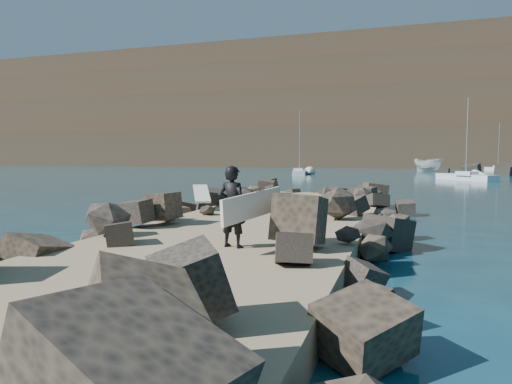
% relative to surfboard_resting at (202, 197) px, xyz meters
% --- Properties ---
extents(ground, '(800.00, 800.00, 0.00)m').
position_rel_surfboard_resting_xyz_m(ground, '(3.09, -2.06, -1.04)').
color(ground, '#0F384C').
rests_on(ground, ground).
extents(jetty, '(6.00, 26.00, 0.60)m').
position_rel_surfboard_resting_xyz_m(jetty, '(3.09, -4.06, -0.74)').
color(jetty, '#8C7759').
rests_on(jetty, ground).
extents(riprap_left, '(2.60, 22.00, 1.00)m').
position_rel_surfboard_resting_xyz_m(riprap_left, '(0.19, -3.56, -0.54)').
color(riprap_left, black).
rests_on(riprap_left, ground).
extents(riprap_right, '(2.60, 22.00, 1.00)m').
position_rel_surfboard_resting_xyz_m(riprap_right, '(5.99, -3.56, -0.54)').
color(riprap_right, black).
rests_on(riprap_right, ground).
extents(headland, '(360.00, 140.00, 32.00)m').
position_rel_surfboard_resting_xyz_m(headland, '(13.09, 157.94, 14.96)').
color(headland, '#2D4919').
rests_on(headland, ground).
extents(surfboard_resting, '(1.49, 2.16, 0.07)m').
position_rel_surfboard_resting_xyz_m(surfboard_resting, '(0.00, 0.00, 0.00)').
color(surfboard_resting, white).
rests_on(surfboard_resting, riprap_left).
extents(boat_imported, '(5.92, 6.05, 2.38)m').
position_rel_surfboard_resting_xyz_m(boat_imported, '(11.24, 69.90, 0.15)').
color(boat_imported, silver).
rests_on(boat_imported, ground).
extents(surfer_with_board, '(1.11, 2.05, 1.70)m').
position_rel_surfboard_resting_xyz_m(surfer_with_board, '(3.73, -6.43, 0.42)').
color(surfer_with_board, black).
rests_on(surfer_with_board, jetty).
extents(sailboat_a, '(2.98, 7.71, 9.04)m').
position_rel_surfboard_resting_xyz_m(sailboat_a, '(-6.71, 46.93, -0.69)').
color(sailboat_a, silver).
rests_on(sailboat_a, ground).
extents(sailboat_d, '(3.49, 7.43, 8.75)m').
position_rel_surfboard_resting_xyz_m(sailboat_d, '(23.21, 75.91, -0.69)').
color(sailboat_d, silver).
rests_on(sailboat_d, ground).
extents(sailboat_c, '(5.73, 6.96, 8.94)m').
position_rel_surfboard_resting_xyz_m(sailboat_c, '(13.46, 38.32, -0.69)').
color(sailboat_c, silver).
rests_on(sailboat_c, ground).
extents(headland_buildings, '(137.50, 30.50, 5.00)m').
position_rel_surfboard_resting_xyz_m(headland_buildings, '(19.90, 150.13, 32.93)').
color(headland_buildings, white).
rests_on(headland_buildings, headland).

